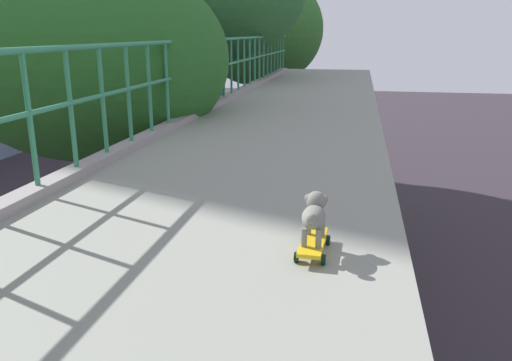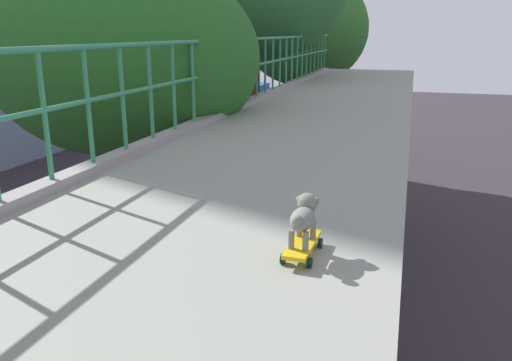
{
  "view_description": "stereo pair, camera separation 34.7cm",
  "coord_description": "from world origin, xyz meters",
  "px_view_note": "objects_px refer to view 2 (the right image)",
  "views": [
    {
      "loc": [
        2.29,
        -2.39,
        6.75
      ],
      "look_at": [
        1.6,
        1.1,
        5.71
      ],
      "focal_mm": 35.96,
      "sensor_mm": 36.0,
      "label": 1
    },
    {
      "loc": [
        2.62,
        -2.3,
        6.75
      ],
      "look_at": [
        1.6,
        1.1,
        5.71
      ],
      "focal_mm": 35.96,
      "sensor_mm": 36.0,
      "label": 2
    }
  ],
  "objects_px": {
    "city_bus": "(227,111)",
    "toy_skateboard": "(302,245)",
    "small_dog": "(304,215)",
    "car_white_sixth": "(107,193)",
    "car_green_fifth": "(144,236)"
  },
  "relations": [
    {
      "from": "toy_skateboard",
      "to": "small_dog",
      "type": "xyz_separation_m",
      "value": [
        0.0,
        0.02,
        0.19
      ]
    },
    {
      "from": "city_bus",
      "to": "small_dog",
      "type": "height_order",
      "value": "small_dog"
    },
    {
      "from": "city_bus",
      "to": "small_dog",
      "type": "xyz_separation_m",
      "value": [
        10.74,
        -28.2,
        3.94
      ]
    },
    {
      "from": "city_bus",
      "to": "car_green_fifth",
      "type": "bearing_deg",
      "value": -78.11
    },
    {
      "from": "city_bus",
      "to": "toy_skateboard",
      "type": "xyz_separation_m",
      "value": [
        10.74,
        -28.22,
        3.75
      ]
    },
    {
      "from": "car_green_fifth",
      "to": "small_dog",
      "type": "distance_m",
      "value": 13.26
    },
    {
      "from": "car_green_fifth",
      "to": "toy_skateboard",
      "type": "distance_m",
      "value": 13.2
    },
    {
      "from": "car_green_fifth",
      "to": "city_bus",
      "type": "xyz_separation_m",
      "value": [
        -3.8,
        18.06,
        1.03
      ]
    },
    {
      "from": "toy_skateboard",
      "to": "small_dog",
      "type": "relative_size",
      "value": 1.26
    },
    {
      "from": "city_bus",
      "to": "toy_skateboard",
      "type": "relative_size",
      "value": 26.02
    },
    {
      "from": "car_green_fifth",
      "to": "car_white_sixth",
      "type": "distance_m",
      "value": 4.97
    },
    {
      "from": "toy_skateboard",
      "to": "small_dog",
      "type": "height_order",
      "value": "small_dog"
    },
    {
      "from": "small_dog",
      "to": "toy_skateboard",
      "type": "bearing_deg",
      "value": -93.18
    },
    {
      "from": "small_dog",
      "to": "car_white_sixth",
      "type": "bearing_deg",
      "value": 127.37
    },
    {
      "from": "car_green_fifth",
      "to": "city_bus",
      "type": "height_order",
      "value": "city_bus"
    }
  ]
}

